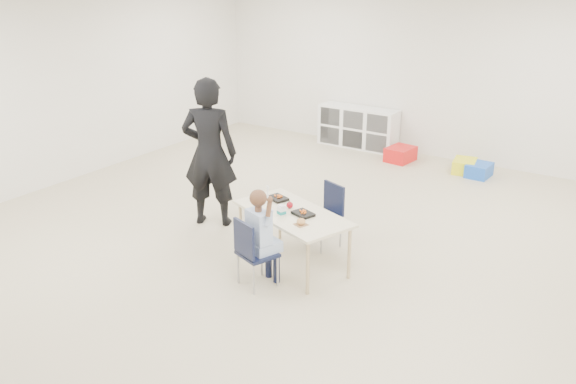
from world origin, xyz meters
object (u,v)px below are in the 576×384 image
Objects in this scene: chair_near at (258,252)px; table at (293,238)px; cubby_shelf at (358,127)px; child at (257,233)px; adult at (209,153)px.

table is at bearing 105.27° from chair_near.
child is at bearing -73.91° from cubby_shelf.
adult is (-1.44, 0.38, 0.60)m from table.
table is 1.28× the size of child.
chair_near reaches higher than table.
cubby_shelf is (-1.41, 4.90, -0.22)m from child.
child reaches higher than chair_near.
table is 0.57m from chair_near.
child reaches higher than cubby_shelf.
adult is at bearing -89.71° from cubby_shelf.
child is 5.10m from cubby_shelf.
table is 1.05× the size of cubby_shelf.
chair_near is 5.10m from cubby_shelf.
chair_near is 0.40× the size of adult.
table is at bearing -71.40° from cubby_shelf.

